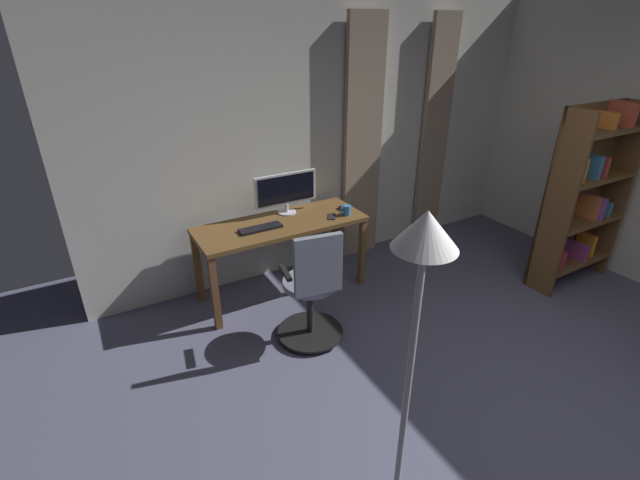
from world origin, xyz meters
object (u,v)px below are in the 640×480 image
desk (281,232)px  computer_keyboard (261,228)px  mug_coffee (346,210)px  floor_lamp (416,318)px  computer_monitor (286,190)px  computer_mouse (342,208)px  bookshelf (582,197)px  cell_phone_by_monitor (332,217)px  office_chair (313,292)px

desk → computer_keyboard: computer_keyboard is taller
mug_coffee → floor_lamp: bearing=63.0°
computer_monitor → desk: bearing=50.8°
computer_mouse → floor_lamp: size_ratio=0.05×
desk → bookshelf: bearing=155.7°
desk → cell_phone_by_monitor: cell_phone_by_monitor is taller
cell_phone_by_monitor → mug_coffee: bearing=-156.2°
computer_mouse → cell_phone_by_monitor: (0.19, 0.12, -0.01)m
bookshelf → computer_monitor: bearing=-28.9°
computer_keyboard → mug_coffee: 0.86m
floor_lamp → office_chair: bearing=-104.4°
office_chair → computer_mouse: 1.16m
computer_keyboard → office_chair: bearing=98.1°
computer_keyboard → cell_phone_by_monitor: computer_keyboard is taller
mug_coffee → bookshelf: (-2.04, 1.05, 0.10)m
mug_coffee → bookshelf: bookshelf is taller
computer_monitor → computer_keyboard: computer_monitor is taller
office_chair → bookshelf: bookshelf is taller
computer_keyboard → bookshelf: bearing=158.3°
desk → bookshelf: 2.93m
mug_coffee → computer_keyboard: bearing=-6.5°
computer_mouse → mug_coffee: bearing=74.5°
cell_phone_by_monitor → computer_monitor: bearing=-11.3°
computer_monitor → computer_mouse: (-0.51, 0.20, -0.21)m
office_chair → computer_keyboard: (0.11, -0.76, 0.28)m
floor_lamp → cell_phone_by_monitor: bearing=-113.7°
desk → cell_phone_by_monitor: (-0.48, 0.13, 0.10)m
bookshelf → computer_mouse: bearing=-30.7°
office_chair → cell_phone_by_monitor: (-0.59, -0.69, 0.27)m
cell_phone_by_monitor → desk: bearing=17.4°
computer_keyboard → mug_coffee: bearing=173.5°
bookshelf → floor_lamp: 3.44m
desk → computer_monitor: computer_monitor is taller
computer_keyboard → mug_coffee: size_ratio=3.15×
desk → computer_mouse: size_ratio=15.88×
office_chair → computer_keyboard: size_ratio=2.64×
office_chair → floor_lamp: size_ratio=0.56×
computer_monitor → computer_mouse: size_ratio=6.34×
computer_monitor → computer_mouse: computer_monitor is taller
computer_monitor → computer_keyboard: size_ratio=1.62×
desk → bookshelf: size_ratio=0.89×
cell_phone_by_monitor → mug_coffee: 0.16m
computer_mouse → mug_coffee: 0.15m
office_chair → floor_lamp: (0.41, 1.59, 0.90)m
mug_coffee → floor_lamp: size_ratio=0.07×
computer_monitor → computer_keyboard: (0.38, 0.24, -0.22)m
bookshelf → computer_keyboard: bearing=-21.7°
desk → computer_keyboard: size_ratio=4.05×
desk → computer_mouse: bearing=178.9°
desk → office_chair: office_chair is taller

